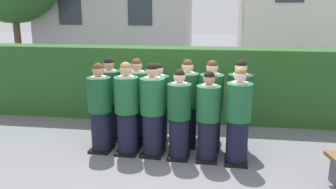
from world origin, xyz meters
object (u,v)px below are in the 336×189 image
Objects in this scene: student_front_row_2 at (153,112)px; student_rear_row_3 at (187,105)px; student_front_row_1 at (127,111)px; student_rear_row_1 at (137,102)px; student_front_row_3 at (179,117)px; student_rear_row_4 at (211,107)px; student_front_row_5 at (238,119)px; student_rear_row_5 at (239,108)px; student_rear_row_2 at (158,106)px; student_front_row_0 at (100,110)px; student_rear_row_0 at (110,101)px; student_front_row_4 at (208,119)px.

student_front_row_2 is 1.00× the size of student_rear_row_3.
student_rear_row_1 is (0.05, 0.58, -0.01)m from student_front_row_1.
student_rear_row_4 reaches higher than student_front_row_3.
student_rear_row_5 is (0.04, 0.56, 0.02)m from student_front_row_5.
student_rear_row_5 is (1.91, -0.16, 0.02)m from student_rear_row_1.
student_rear_row_2 is at bearing 178.18° from student_rear_row_3.
student_rear_row_5 reaches higher than student_front_row_0.
student_front_row_0 is 0.99× the size of student_rear_row_0.
student_front_row_3 is (0.47, -0.06, -0.04)m from student_front_row_2.
student_front_row_2 is 0.54m from student_rear_row_2.
student_front_row_2 is 1.05× the size of student_front_row_3.
student_front_row_1 is 1.00× the size of student_rear_row_4.
student_rear_row_2 is 1.50m from student_rear_row_5.
student_rear_row_5 is at bearing -0.52° from student_rear_row_4.
student_rear_row_2 is at bearing 26.81° from student_front_row_0.
student_rear_row_5 is at bearing -4.11° from student_rear_row_2.
student_rear_row_3 is at bearing -3.91° from student_rear_row_1.
student_rear_row_1 is at bearing 154.02° from student_front_row_4.
student_front_row_3 is 1.59m from student_rear_row_0.
student_rear_row_1 is 0.98× the size of student_rear_row_5.
student_front_row_1 is at bearing 176.35° from student_front_row_4.
student_front_row_2 is at bearing -33.24° from student_rear_row_0.
student_rear_row_0 is (0.00, 0.58, 0.00)m from student_front_row_0.
student_front_row_4 is 1.53m from student_rear_row_1.
student_rear_row_2 is (0.00, 0.54, -0.04)m from student_front_row_2.
student_front_row_0 is 1.05× the size of student_front_row_4.
student_rear_row_5 reaches higher than student_rear_row_1.
student_front_row_4 is (0.96, -0.08, -0.05)m from student_front_row_2.
student_front_row_1 is 1.43m from student_front_row_4.
student_front_row_1 is 1.00× the size of student_rear_row_3.
student_front_row_1 is 0.80m from student_rear_row_0.
student_front_row_2 reaches higher than student_rear_row_1.
student_front_row_0 is at bearing -171.16° from student_rear_row_5.
student_rear_row_0 reaches higher than student_front_row_0.
student_front_row_2 is 0.72m from student_rear_row_1.
student_front_row_3 is at bearing -25.70° from student_rear_row_0.
student_rear_row_4 reaches higher than student_rear_row_2.
student_rear_row_4 is at bearing -10.82° from student_rear_row_3.
student_rear_row_5 is (2.46, -0.20, 0.02)m from student_rear_row_0.
student_front_row_2 is 0.76m from student_rear_row_3.
student_rear_row_2 is at bearing 147.09° from student_front_row_4.
student_front_row_1 reaches higher than student_front_row_2.
student_rear_row_4 is at bearing 43.32° from student_front_row_3.
student_front_row_3 is 0.95× the size of student_rear_row_3.
student_front_row_2 is 1.06× the size of student_front_row_4.
student_front_row_5 is (1.92, -0.14, -0.01)m from student_front_row_1.
student_rear_row_5 reaches higher than student_front_row_2.
student_front_row_4 is at bearing 174.55° from student_front_row_5.
student_front_row_2 is at bearing 175.38° from student_front_row_4.
student_rear_row_3 is at bearing 17.29° from student_front_row_0.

